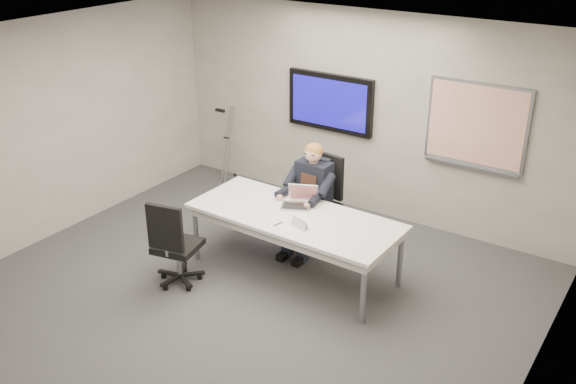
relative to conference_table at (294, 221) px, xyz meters
The scene contains 15 objects.
floor 1.23m from the conference_table, 100.26° to the right, with size 6.00×6.00×0.02m, color #3D3D40.
ceiling 2.36m from the conference_table, 100.26° to the right, with size 6.00×6.00×0.02m, color white.
wall_back 2.13m from the conference_table, 95.23° to the left, with size 6.00×0.02×2.80m, color gray.
wall_left 3.42m from the conference_table, 162.44° to the right, with size 0.02×6.00×2.80m, color gray.
wall_right 3.08m from the conference_table, 19.67° to the right, with size 0.02×6.00×2.80m, color gray.
conference_table is the anchor object (origin of this frame).
tv_display 2.22m from the conference_table, 109.38° to the left, with size 1.30×0.09×0.80m.
whiteboard 2.54m from the conference_table, 55.13° to the left, with size 1.25×0.08×1.10m.
office_chair_far 0.86m from the conference_table, 101.51° to the left, with size 0.63×0.63×1.16m.
office_chair_near 1.41m from the conference_table, 135.50° to the right, with size 0.61×0.61×1.07m.
seated_person 0.56m from the conference_table, 107.89° to the left, with size 0.44×0.75×1.39m.
crutch 2.98m from the conference_table, 143.58° to the left, with size 0.17×0.37×1.23m, color #989A9F, non-canonical shape.
laptop 0.29m from the conference_table, 110.74° to the left, with size 0.42×0.45×0.25m.
name_tent 0.34m from the conference_table, 46.43° to the right, with size 0.23×0.06×0.09m, color silver, non-canonical shape.
pen 0.32m from the conference_table, 93.36° to the right, with size 0.01×0.01×0.14m, color black.
Camera 1 is at (3.77, -4.50, 4.04)m, focal length 40.00 mm.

